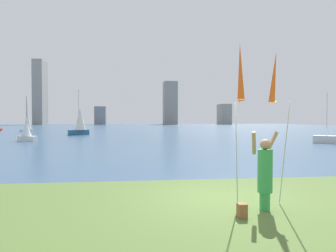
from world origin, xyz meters
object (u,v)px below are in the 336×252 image
Objects in this scene: person at (265,171)px; bag at (242,211)px; sailboat_2 at (27,131)px; sailboat_7 at (27,121)px; sailboat_4 at (80,120)px; kite_flag_left at (240,75)px; kite_flag_right at (274,80)px; sailboat_0 at (327,139)px.

bag is (-0.70, -0.45, -0.73)m from person.
sailboat_2 is 0.60× the size of sailboat_7.
sailboat_7 is (-20.27, 45.26, 0.84)m from person.
sailboat_2 is at bearing -71.65° from sailboat_7.
sailboat_2 is at bearing 117.58° from bag.
kite_flag_left is at bearing -74.60° from sailboat_4.
kite_flag_left is 0.64× the size of sailboat_4.
kite_flag_right is at bearing 43.98° from bag.
sailboat_2 reaches higher than person.
person is at bearing -126.76° from kite_flag_right.
sailboat_4 is (2.88, 11.17, 0.90)m from sailboat_2.
sailboat_2 is 23.80m from sailboat_7.
sailboat_0 is at bearing -35.02° from sailboat_4.
kite_flag_left is 35.11m from sailboat_4.
kite_flag_left is 2.93m from bag.
sailboat_7 is (-19.68, 45.24, -1.31)m from kite_flag_left.
sailboat_7 is at bearing 108.35° from sailboat_2.
sailboat_0 is (14.07, 17.99, 0.20)m from bag.
person is at bearing -127.33° from sailboat_0.
sailboat_0 is (13.37, 17.53, -0.54)m from person.
bag is at bearing -66.82° from sailboat_7.
sailboat_4 is at bearing 75.55° from sailboat_2.
sailboat_0 is 28.46m from sailboat_4.
kite_flag_right is 3.39m from bag.
sailboat_7 is (-33.64, 27.72, 1.38)m from sailboat_0.
sailboat_4 reaches higher than kite_flag_right.
sailboat_4 is (-9.90, 33.84, 1.01)m from person.
person is 0.52× the size of sailboat_2.
kite_flag_right is (0.58, 0.78, 2.15)m from person.
kite_flag_left reaches higher than kite_flag_right.
sailboat_4 reaches higher than person.
sailboat_2 is (-13.36, 21.90, -2.05)m from kite_flag_right.
person is at bearing -1.29° from kite_flag_left.
sailboat_0 is at bearing 51.97° from bag.
sailboat_7 is (-19.57, 45.71, 1.58)m from bag.
sailboat_7 is at bearing 113.18° from bag.
kite_flag_right is 0.63× the size of sailboat_4.
kite_flag_right is 0.87× the size of sailboat_0.
sailboat_4 is at bearing 105.40° from kite_flag_left.
sailboat_0 is 1.24× the size of sailboat_2.
sailboat_4 is (-9.20, 34.30, 1.74)m from bag.
kite_flag_right is at bearing 43.23° from person.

